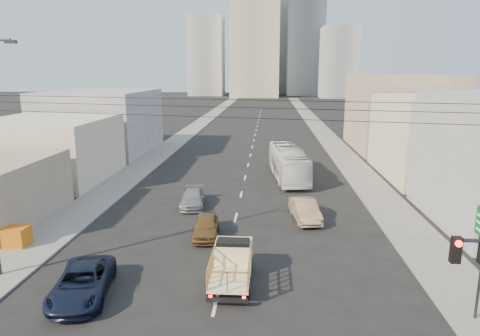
# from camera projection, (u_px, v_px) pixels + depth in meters

# --- Properties ---
(ground) EXTENTS (420.00, 420.00, 0.00)m
(ground) POSITION_uv_depth(u_px,v_px,m) (209.00, 331.00, 17.52)
(ground) COLOR black
(ground) RESTS_ON ground
(sidewalk_left) EXTENTS (3.50, 180.00, 0.12)m
(sidewalk_left) POSITION_uv_depth(u_px,v_px,m) (199.00, 124.00, 86.42)
(sidewalk_left) COLOR slate
(sidewalk_left) RESTS_ON ground
(sidewalk_right) EXTENTS (3.50, 180.00, 0.12)m
(sidewalk_right) POSITION_uv_depth(u_px,v_px,m) (317.00, 125.00, 84.86)
(sidewalk_right) COLOR slate
(sidewalk_right) RESTS_ON ground
(lane_dashes) EXTENTS (0.15, 104.00, 0.01)m
(lane_dashes) POSITION_uv_depth(u_px,v_px,m) (254.00, 138.00, 69.10)
(lane_dashes) COLOR silver
(lane_dashes) RESTS_ON ground
(flatbed_pickup) EXTENTS (1.95, 4.41, 1.90)m
(flatbed_pickup) POSITION_uv_depth(u_px,v_px,m) (232.00, 262.00, 21.32)
(flatbed_pickup) COLOR beige
(flatbed_pickup) RESTS_ON ground
(navy_pickup) EXTENTS (3.26, 5.52, 1.44)m
(navy_pickup) POSITION_uv_depth(u_px,v_px,m) (82.00, 283.00, 20.01)
(navy_pickup) COLOR black
(navy_pickup) RESTS_ON ground
(city_bus) EXTENTS (3.83, 11.44, 3.13)m
(city_bus) POSITION_uv_depth(u_px,v_px,m) (288.00, 163.00, 42.36)
(city_bus) COLOR silver
(city_bus) RESTS_ON ground
(sedan_brown) EXTENTS (1.97, 4.17, 1.38)m
(sedan_brown) POSITION_uv_depth(u_px,v_px,m) (206.00, 226.00, 27.39)
(sedan_brown) COLOR brown
(sedan_brown) RESTS_ON ground
(sedan_tan) EXTENTS (2.19, 4.65, 1.47)m
(sedan_tan) POSITION_uv_depth(u_px,v_px,m) (305.00, 210.00, 30.47)
(sedan_tan) COLOR #8E7153
(sedan_tan) RESTS_ON ground
(sedan_grey) EXTENTS (2.14, 4.47, 1.26)m
(sedan_grey) POSITION_uv_depth(u_px,v_px,m) (193.00, 199.00, 33.63)
(sedan_grey) COLOR slate
(sedan_grey) RESTS_ON ground
(overhead_wires) EXTENTS (23.01, 5.02, 0.72)m
(overhead_wires) POSITION_uv_depth(u_px,v_px,m) (211.00, 108.00, 17.01)
(overhead_wires) COLOR black
(overhead_wires) RESTS_ON ground
(crate_stack) EXTENTS (1.80, 1.20, 1.14)m
(crate_stack) POSITION_uv_depth(u_px,v_px,m) (13.00, 236.00, 25.72)
(crate_stack) COLOR #BD6111
(crate_stack) RESTS_ON sidewalk_left
(bldg_right_mid) EXTENTS (11.00, 14.00, 8.00)m
(bldg_right_mid) POSITION_uv_depth(u_px,v_px,m) (441.00, 137.00, 42.60)
(bldg_right_mid) COLOR beige
(bldg_right_mid) RESTS_ON ground
(bldg_right_far) EXTENTS (12.00, 16.00, 10.00)m
(bldg_right_far) POSITION_uv_depth(u_px,v_px,m) (400.00, 112.00, 57.92)
(bldg_right_far) COLOR gray
(bldg_right_far) RESTS_ON ground
(bldg_left_mid) EXTENTS (11.00, 12.00, 6.00)m
(bldg_left_mid) POSITION_uv_depth(u_px,v_px,m) (49.00, 150.00, 41.48)
(bldg_left_mid) COLOR beige
(bldg_left_mid) RESTS_ON ground
(bldg_left_far) EXTENTS (12.00, 16.00, 8.00)m
(bldg_left_far) POSITION_uv_depth(u_px,v_px,m) (102.00, 122.00, 55.89)
(bldg_left_far) COLOR gray
(bldg_left_far) RESTS_ON ground
(high_rise_tower) EXTENTS (20.00, 20.00, 60.00)m
(high_rise_tower) POSITION_uv_depth(u_px,v_px,m) (255.00, 23.00, 176.67)
(high_rise_tower) COLOR tan
(high_rise_tower) RESTS_ON ground
(midrise_ne) EXTENTS (16.00, 16.00, 40.00)m
(midrise_ne) POSITION_uv_depth(u_px,v_px,m) (305.00, 50.00, 192.01)
(midrise_ne) COLOR gray
(midrise_ne) RESTS_ON ground
(midrise_nw) EXTENTS (15.00, 15.00, 34.00)m
(midrise_nw) POSITION_uv_depth(u_px,v_px,m) (207.00, 57.00, 190.71)
(midrise_nw) COLOR gray
(midrise_nw) RESTS_ON ground
(midrise_back) EXTENTS (18.00, 18.00, 44.00)m
(midrise_back) POSITION_uv_depth(u_px,v_px,m) (278.00, 47.00, 206.96)
(midrise_back) COLOR gray
(midrise_back) RESTS_ON ground
(midrise_east) EXTENTS (14.00, 14.00, 28.00)m
(midrise_east) POSITION_uv_depth(u_px,v_px,m) (338.00, 63.00, 173.06)
(midrise_east) COLOR gray
(midrise_east) RESTS_ON ground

